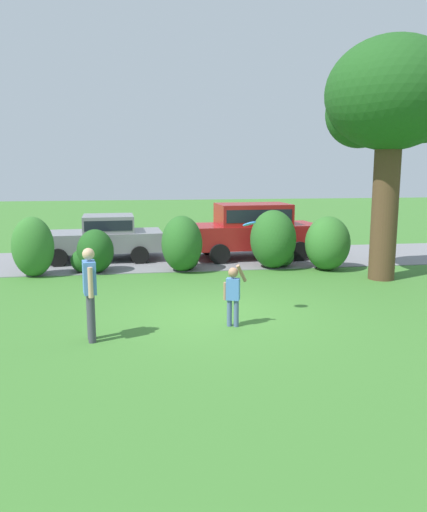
{
  "coord_description": "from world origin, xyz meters",
  "views": [
    {
      "loc": [
        -1.68,
        -10.61,
        3.17
      ],
      "look_at": [
        0.09,
        1.13,
        1.1
      ],
      "focal_mm": 35.78,
      "sensor_mm": 36.0,
      "label": 1
    }
  ],
  "objects_px": {
    "frisbee": "(249,224)",
    "parked_sedan": "(102,236)",
    "child_thrower": "(233,292)",
    "adult_onlooker": "(90,289)",
    "oak_tree_large": "(390,103)",
    "parked_suv": "(253,228)"
  },
  "relations": [
    {
      "from": "parked_sedan",
      "to": "adult_onlooker",
      "type": "xyz_separation_m",
      "value": [
        0.31,
        -8.42,
        0.13
      ]
    },
    {
      "from": "parked_suv",
      "to": "adult_onlooker",
      "type": "distance_m",
      "value": 9.48
    },
    {
      "from": "adult_onlooker",
      "to": "child_thrower",
      "type": "bearing_deg",
      "value": 9.7
    },
    {
      "from": "parked_sedan",
      "to": "child_thrower",
      "type": "height_order",
      "value": "parked_sedan"
    },
    {
      "from": "parked_sedan",
      "to": "child_thrower",
      "type": "relative_size",
      "value": 3.48
    },
    {
      "from": "frisbee",
      "to": "adult_onlooker",
      "type": "distance_m",
      "value": 3.53
    },
    {
      "from": "parked_suv",
      "to": "adult_onlooker",
      "type": "xyz_separation_m",
      "value": [
        -4.9,
        -8.12,
        -0.09
      ]
    },
    {
      "from": "child_thrower",
      "to": "frisbee",
      "type": "height_order",
      "value": "frisbee"
    },
    {
      "from": "parked_sedan",
      "to": "frisbee",
      "type": "distance_m",
      "value": 8.22
    },
    {
      "from": "frisbee",
      "to": "parked_sedan",
      "type": "bearing_deg",
      "value": 115.52
    },
    {
      "from": "oak_tree_large",
      "to": "adult_onlooker",
      "type": "distance_m",
      "value": 9.75
    },
    {
      "from": "parked_sedan",
      "to": "frisbee",
      "type": "xyz_separation_m",
      "value": [
        3.51,
        -7.34,
        1.16
      ]
    },
    {
      "from": "oak_tree_large",
      "to": "parked_suv",
      "type": "relative_size",
      "value": 1.39
    },
    {
      "from": "parked_sedan",
      "to": "adult_onlooker",
      "type": "bearing_deg",
      "value": -87.92
    },
    {
      "from": "child_thrower",
      "to": "parked_suv",
      "type": "bearing_deg",
      "value": 74.3
    },
    {
      "from": "parked_sedan",
      "to": "child_thrower",
      "type": "bearing_deg",
      "value": -69.01
    },
    {
      "from": "child_thrower",
      "to": "parked_sedan",
      "type": "bearing_deg",
      "value": 110.99
    },
    {
      "from": "oak_tree_large",
      "to": "parked_suv",
      "type": "bearing_deg",
      "value": 127.5
    },
    {
      "from": "parked_suv",
      "to": "adult_onlooker",
      "type": "bearing_deg",
      "value": -121.09
    },
    {
      "from": "oak_tree_large",
      "to": "frisbee",
      "type": "distance_m",
      "value": 6.34
    },
    {
      "from": "oak_tree_large",
      "to": "frisbee",
      "type": "bearing_deg",
      "value": -145.03
    },
    {
      "from": "child_thrower",
      "to": "frisbee",
      "type": "bearing_deg",
      "value": 53.59
    }
  ]
}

